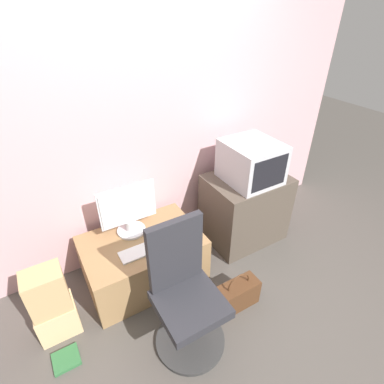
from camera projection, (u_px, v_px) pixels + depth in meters
name	position (u px, v px, depth m)	size (l,w,h in m)	color
ground_plane	(225.00, 348.00, 2.15)	(12.00, 12.00, 0.00)	#4C4742
wall_back	(138.00, 118.00, 2.39)	(4.40, 0.05, 2.60)	#CC9EA3
desk	(144.00, 259.00, 2.59)	(0.97, 0.64, 0.44)	#937047
side_stand	(244.00, 208.00, 2.99)	(0.75, 0.56, 0.70)	#4C4238
main_monitor	(129.00, 211.00, 2.44)	(0.47, 0.24, 0.45)	silver
keyboard	(140.00, 251.00, 2.34)	(0.31, 0.14, 0.01)	white
mouse	(162.00, 240.00, 2.43)	(0.06, 0.04, 0.03)	#4C4C51
crt_tv	(251.00, 162.00, 2.67)	(0.45, 0.49, 0.37)	#B7B7BC
office_chair	(185.00, 298.00, 2.01)	(0.50, 0.50, 0.99)	#333333
cardboard_box_lower	(57.00, 318.00, 2.20)	(0.28, 0.22, 0.27)	#D1B27F
cardboard_box_upper	(46.00, 291.00, 2.03)	(0.26, 0.20, 0.34)	tan
handbag	(237.00, 294.00, 2.39)	(0.35, 0.15, 0.35)	#4C2D19
book	(66.00, 359.00, 2.07)	(0.18, 0.17, 0.02)	#2D6638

